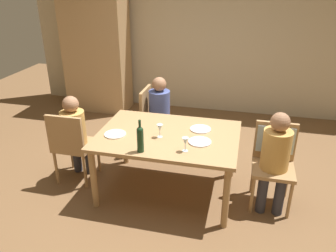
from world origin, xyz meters
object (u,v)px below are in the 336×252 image
chair_left_end (72,143)px  wine_glass_centre (185,142)px  dinner_plate_guest_left (200,142)px  wine_bottle_tall_green (140,138)px  person_man_bearded (161,109)px  person_man_guest (275,155)px  chair_far_left (154,116)px  person_woman_host (75,131)px  armoire_cabinet (97,50)px  dining_table (168,141)px  chair_right_end (274,153)px  dinner_plate_host (201,129)px  dinner_plate_guest_right (115,134)px  wine_glass_near_left (160,128)px

chair_left_end → wine_glass_centre: (1.41, -0.24, 0.31)m
wine_glass_centre → dinner_plate_guest_left: 0.27m
chair_left_end → wine_bottle_tall_green: size_ratio=2.67×
person_man_bearded → wine_bottle_tall_green: bearing=6.2°
wine_bottle_tall_green → person_man_guest: bearing=17.4°
chair_far_left → person_woman_host: person_woman_host is taller
chair_left_end → person_woman_host: person_woman_host is taller
person_woman_host → dinner_plate_guest_left: bearing=-5.0°
dinner_plate_guest_left → person_woman_host: bearing=175.0°
armoire_cabinet → wine_glass_centre: (2.13, -2.63, -0.25)m
dining_table → chair_right_end: size_ratio=1.69×
armoire_cabinet → wine_glass_centre: size_ratio=14.63×
person_man_bearded → dinner_plate_host: bearing=42.0°
person_man_bearded → wine_glass_centre: (0.58, -1.26, 0.21)m
chair_far_left → chair_right_end: (1.59, -0.81, 0.06)m
chair_left_end → wine_bottle_tall_green: 1.10m
armoire_cabinet → dining_table: armoire_cabinet is taller
person_man_bearded → dinner_plate_guest_left: bearing=33.8°
person_woman_host → wine_bottle_tall_green: size_ratio=3.16×
armoire_cabinet → dinner_plate_guest_right: armoire_cabinet is taller
person_man_guest → dinner_plate_guest_left: (-0.78, -0.08, 0.10)m
chair_right_end → person_woman_host: 2.31m
chair_right_end → wine_glass_centre: 1.04m
dining_table → chair_right_end: 1.16m
dining_table → wine_bottle_tall_green: bearing=-111.4°
dining_table → wine_glass_near_left: 0.22m
person_man_guest → dinner_plate_guest_right: 1.73m
wine_glass_near_left → person_man_bearded: bearing=104.0°
armoire_cabinet → dinner_plate_guest_left: size_ratio=8.94×
wine_bottle_tall_green → dinner_plate_guest_left: wine_bottle_tall_green is taller
person_woman_host → dinner_plate_host: size_ratio=4.58×
armoire_cabinet → chair_far_left: armoire_cabinet is taller
person_man_guest → wine_bottle_tall_green: 1.41m
person_man_bearded → wine_bottle_tall_green: 1.40m
dining_table → person_woman_host: 1.16m
dining_table → person_woman_host: person_woman_host is taller
chair_left_end → person_woman_host: bearing=90.0°
dining_table → wine_bottle_tall_green: 0.53m
armoire_cabinet → chair_right_end: size_ratio=2.37×
wine_bottle_tall_green → dinner_plate_guest_left: (0.54, 0.33, -0.14)m
dining_table → chair_left_end: 1.17m
armoire_cabinet → wine_glass_centre: 3.40m
person_man_bearded → wine_glass_near_left: 1.07m
wine_glass_near_left → wine_bottle_tall_green: bearing=-106.3°
chair_far_left → wine_glass_near_left: bearing=19.8°
dining_table → dinner_plate_guest_left: bearing=-16.3°
chair_right_end → wine_bottle_tall_green: (-1.33, -0.57, 0.29)m
dining_table → dinner_plate_host: size_ratio=6.55×
dinner_plate_guest_right → chair_far_left: bearing=83.3°
dinner_plate_host → wine_glass_near_left: bearing=-144.3°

